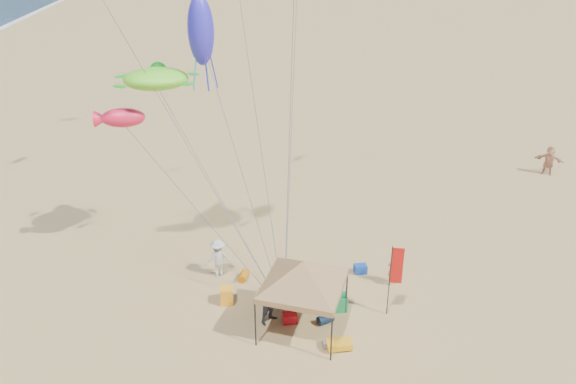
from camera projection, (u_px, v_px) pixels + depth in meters
name	position (u px, v px, depth m)	size (l,w,h in m)	color
ground	(299.00, 320.00, 20.98)	(280.00, 280.00, 0.00)	tan
canopy_tent	(303.00, 264.00, 19.31)	(5.05, 5.05, 3.41)	black
feather_flag	(395.00, 270.00, 20.42)	(0.45, 0.15, 3.04)	black
cooler_red	(290.00, 318.00, 20.77)	(0.54, 0.38, 0.38)	red
cooler_blue	(360.00, 269.00, 23.81)	(0.54, 0.38, 0.38)	#143FA4
bag_navy	(325.00, 319.00, 20.72)	(0.36, 0.36, 0.60)	#0C1F36
bag_orange	(243.00, 276.00, 23.33)	(0.36, 0.36, 0.60)	#C96B0B
chair_green	(340.00, 302.00, 21.39)	(0.50, 0.50, 0.70)	#1C9C50
chair_yellow	(227.00, 295.00, 21.79)	(0.50, 0.50, 0.70)	#FD9E1C
crate_grey	(327.00, 344.00, 19.52)	(0.34, 0.30, 0.28)	slate
beach_cart	(339.00, 344.00, 19.42)	(0.90, 0.50, 0.24)	gold
person_near_a	(392.00, 268.00, 22.79)	(0.58, 0.38, 1.59)	tan
person_near_b	(271.00, 302.00, 20.53)	(0.87, 0.68, 1.79)	#333846
person_near_c	(218.00, 258.00, 23.35)	(1.12, 0.64, 1.73)	silver
person_far_c	(549.00, 160.00, 33.35)	(1.67, 0.53, 1.80)	tan
turtle_kite	(156.00, 79.00, 21.92)	(2.59, 2.08, 0.86)	#6DEB29
fish_kite	(123.00, 118.00, 22.22)	(1.77, 0.88, 0.79)	#FB2046
squid_kite	(201.00, 31.00, 21.15)	(1.02, 1.02, 2.66)	#312BD7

